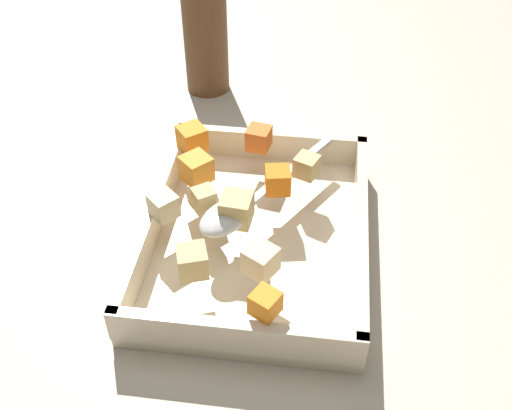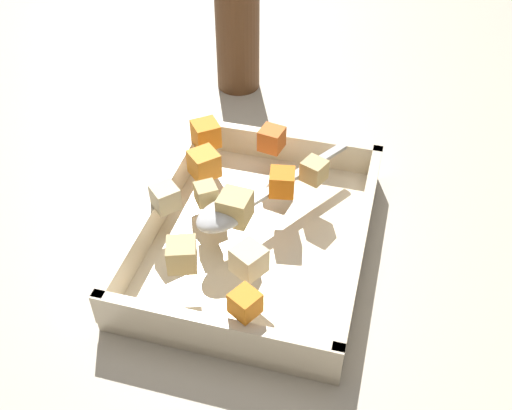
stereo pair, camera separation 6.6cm
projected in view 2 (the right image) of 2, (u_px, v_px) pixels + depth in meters
name	position (u px, v px, depth m)	size (l,w,h in m)	color
ground_plane	(241.00, 242.00, 0.71)	(4.00, 4.00, 0.00)	#BCB29E
baking_dish	(256.00, 236.00, 0.69)	(0.32, 0.25, 0.05)	beige
carrot_chunk_heap_top	(206.00, 134.00, 0.75)	(0.03, 0.03, 0.03)	orange
carrot_chunk_near_left	(282.00, 182.00, 0.68)	(0.03, 0.03, 0.03)	orange
carrot_chunk_far_left	(245.00, 303.00, 0.56)	(0.02, 0.02, 0.02)	orange
carrot_chunk_mid_right	(204.00, 164.00, 0.70)	(0.03, 0.03, 0.03)	orange
carrot_chunk_rim_edge	(272.00, 139.00, 0.74)	(0.03, 0.03, 0.03)	orange
potato_chunk_corner_nw	(206.00, 193.00, 0.67)	(0.02, 0.02, 0.02)	tan
potato_chunk_center	(165.00, 197.00, 0.66)	(0.03, 0.03, 0.03)	beige
potato_chunk_under_handle	(237.00, 208.00, 0.65)	(0.03, 0.03, 0.03)	tan
potato_chunk_corner_se	(182.00, 255.00, 0.60)	(0.03, 0.03, 0.03)	tan
potato_chunk_mid_left	(249.00, 260.00, 0.59)	(0.03, 0.03, 0.03)	beige
potato_chunk_back_center	(314.00, 171.00, 0.70)	(0.03, 0.03, 0.03)	tan
serving_spoon	(234.00, 209.00, 0.66)	(0.21, 0.15, 0.02)	silver
pepper_mill	(237.00, 30.00, 0.91)	(0.07, 0.07, 0.21)	brown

